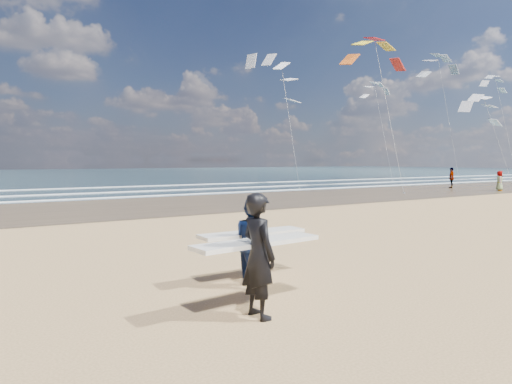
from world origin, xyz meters
TOP-DOWN VIEW (x-y plane):
  - wet_sand_strip at (20.00, 18.00)m, footprint 220.00×12.00m
  - ocean at (20.00, 72.00)m, footprint 220.00×100.00m
  - foam_breakers at (20.00, 28.10)m, footprint 220.00×11.70m
  - surfer_near at (-0.27, -0.02)m, footprint 2.24×1.05m
  - surfer_far at (0.60, 1.52)m, footprint 2.20×1.04m
  - beachgoer_0 at (30.74, 13.80)m, footprint 0.90×0.83m
  - beachgoer_1 at (30.49, 17.77)m, footprint 1.09×0.91m
  - kite_0 at (22.80, 18.30)m, footprint 6.29×4.79m
  - kite_1 at (19.47, 26.02)m, footprint 6.25×4.79m
  - kite_2 at (43.24, 27.55)m, footprint 6.89×4.86m
  - kite_4 at (56.62, 28.10)m, footprint 5.30×4.68m
  - kite_5 at (37.43, 31.78)m, footprint 4.62×4.61m
  - kite_7 at (44.18, 22.37)m, footprint 6.88×4.86m

SIDE VIEW (x-z plane):
  - wet_sand_strip at x=20.00m, z-range 0.00..0.01m
  - ocean at x=20.00m, z-range 0.00..0.02m
  - foam_breakers at x=20.00m, z-range 0.02..0.08m
  - beachgoer_0 at x=30.74m, z-range 0.00..1.54m
  - surfer_far at x=0.60m, z-range 0.01..1.67m
  - beachgoer_1 at x=30.49m, z-range 0.00..1.74m
  - surfer_near at x=-0.27m, z-range 0.02..1.90m
  - kite_7 at x=44.18m, z-range 0.95..11.51m
  - kite_5 at x=37.43m, z-range 0.21..12.78m
  - kite_1 at x=19.47m, z-range 0.78..12.65m
  - kite_0 at x=22.80m, z-range 0.83..13.82m
  - kite_4 at x=56.62m, z-range 0.46..15.25m
  - kite_2 at x=43.24m, z-range 1.22..17.30m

